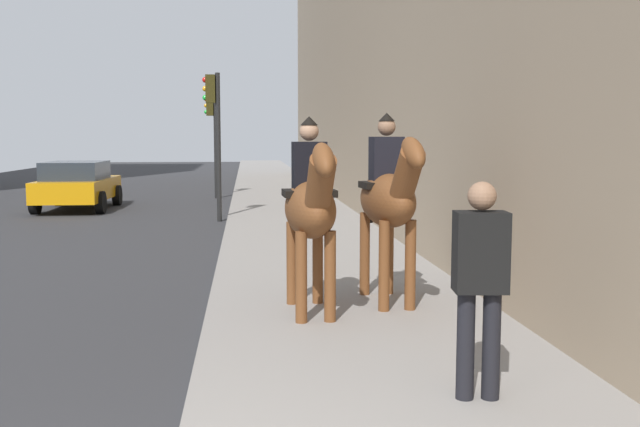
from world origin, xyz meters
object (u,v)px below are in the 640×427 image
at_px(mounted_horse_far, 389,197).
at_px(pedestrian_greeting, 480,276).
at_px(traffic_light_near_curb, 215,122).
at_px(mounted_horse_near, 311,206).
at_px(car_near_lane, 78,184).
at_px(traffic_light_far_curb, 213,128).

bearing_deg(mounted_horse_far, pedestrian_greeting, -4.03).
distance_m(mounted_horse_far, traffic_light_near_curb, 10.20).
height_order(mounted_horse_near, mounted_horse_far, mounted_horse_far).
distance_m(mounted_horse_near, mounted_horse_far, 1.08).
bearing_deg(traffic_light_near_curb, car_near_lane, 50.69).
distance_m(mounted_horse_near, traffic_light_far_curb, 17.43).
height_order(mounted_horse_far, pedestrian_greeting, mounted_horse_far).
distance_m(car_near_lane, traffic_light_far_curb, 5.52).
relative_size(mounted_horse_far, pedestrian_greeting, 1.37).
bearing_deg(mounted_horse_far, traffic_light_near_curb, -170.79).
height_order(pedestrian_greeting, car_near_lane, pedestrian_greeting).
distance_m(traffic_light_near_curb, traffic_light_far_curb, 7.05).
bearing_deg(car_near_lane, mounted_horse_far, -152.79).
relative_size(traffic_light_near_curb, traffic_light_far_curb, 1.03).
height_order(car_near_lane, traffic_light_far_curb, traffic_light_far_curb).
bearing_deg(traffic_light_near_curb, traffic_light_far_curb, 2.98).
relative_size(pedestrian_greeting, car_near_lane, 0.42).
bearing_deg(mounted_horse_near, mounted_horse_far, 110.82).
relative_size(pedestrian_greeting, traffic_light_far_curb, 0.47).
relative_size(car_near_lane, traffic_light_far_curb, 1.11).
relative_size(car_near_lane, traffic_light_near_curb, 1.08).
height_order(mounted_horse_near, traffic_light_far_curb, traffic_light_far_curb).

